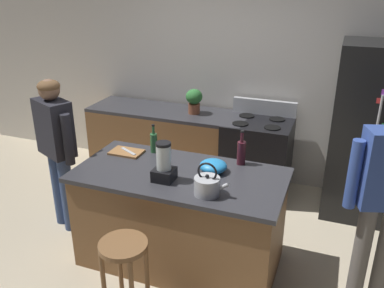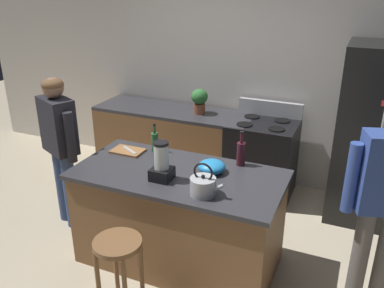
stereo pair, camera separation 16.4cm
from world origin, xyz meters
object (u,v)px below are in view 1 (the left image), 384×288
object	(u,v)px
kitchen_island	(180,218)
bottle_olive_oil	(154,142)
mixing_bowl	(213,166)
chef_knife	(128,151)
refrigerator	(376,134)
bottle_wine	(241,152)
potted_plant	(194,99)
stove_range	(257,157)
tea_kettle	(207,185)
bar_stool	(124,260)
person_by_island_left	(56,142)
cutting_board	(127,152)
blender_appliance	(164,165)

from	to	relation	value
kitchen_island	bottle_olive_oil	distance (m)	0.75
mixing_bowl	chef_knife	size ratio (longest dim) A/B	1.07
refrigerator	bottle_wine	xyz separation A→B (m)	(-1.15, -1.14, 0.09)
potted_plant	mixing_bowl	distance (m)	1.59
stove_range	potted_plant	world-z (taller)	potted_plant
tea_kettle	chef_knife	world-z (taller)	tea_kettle
chef_knife	bottle_wine	bearing A→B (deg)	36.95
kitchen_island	tea_kettle	xyz separation A→B (m)	(0.34, -0.26, 0.53)
bar_stool	bottle_olive_oil	bearing A→B (deg)	103.75
potted_plant	bottle_wine	xyz separation A→B (m)	(0.89, -1.19, -0.06)
kitchen_island	person_by_island_left	xyz separation A→B (m)	(-1.34, 0.11, 0.50)
refrigerator	mixing_bowl	size ratio (longest dim) A/B	7.88
person_by_island_left	bottle_olive_oil	distance (m)	0.98
bar_stool	tea_kettle	world-z (taller)	tea_kettle
kitchen_island	stove_range	distance (m)	1.57
cutting_board	blender_appliance	bearing A→B (deg)	-33.43
person_by_island_left	tea_kettle	world-z (taller)	person_by_island_left
refrigerator	bottle_olive_oil	xyz separation A→B (m)	(-1.99, -1.17, 0.07)
bottle_wine	mixing_bowl	xyz separation A→B (m)	(-0.18, -0.24, -0.06)
cutting_board	person_by_island_left	bearing A→B (deg)	-172.03
chef_knife	refrigerator	bearing A→B (deg)	59.06
refrigerator	chef_knife	size ratio (longest dim) A/B	8.45
blender_appliance	stove_range	bearing A→B (deg)	75.84
bar_stool	blender_appliance	size ratio (longest dim) A/B	2.03
kitchen_island	bottle_wine	distance (m)	0.80
stove_range	bar_stool	world-z (taller)	stove_range
bar_stool	tea_kettle	distance (m)	0.82
refrigerator	person_by_island_left	bearing A→B (deg)	-154.62
kitchen_island	refrigerator	size ratio (longest dim) A/B	0.97
refrigerator	mixing_bowl	distance (m)	1.91
bottle_olive_oil	stove_range	bearing A→B (deg)	57.93
cutting_board	mixing_bowl	bearing A→B (deg)	-5.32
refrigerator	chef_knife	bearing A→B (deg)	-149.53
blender_appliance	bottle_olive_oil	bearing A→B (deg)	123.83
bottle_wine	bar_stool	bearing A→B (deg)	-116.78
potted_plant	kitchen_island	bearing A→B (deg)	-73.90
stove_range	bottle_olive_oil	distance (m)	1.51
refrigerator	stove_range	size ratio (longest dim) A/B	1.72
tea_kettle	cutting_board	world-z (taller)	tea_kettle
refrigerator	person_by_island_left	distance (m)	3.25
stove_range	chef_knife	size ratio (longest dim) A/B	4.91
potted_plant	chef_knife	distance (m)	1.36
stove_range	bottle_olive_oil	bearing A→B (deg)	-122.07
mixing_bowl	tea_kettle	size ratio (longest dim) A/B	0.86
kitchen_island	cutting_board	bearing A→B (deg)	161.66
person_by_island_left	cutting_board	bearing A→B (deg)	7.97
stove_range	cutting_board	bearing A→B (deg)	-126.69
blender_appliance	potted_plant	bearing A→B (deg)	102.47
person_by_island_left	mixing_bowl	distance (m)	1.60
mixing_bowl	chef_knife	distance (m)	0.87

